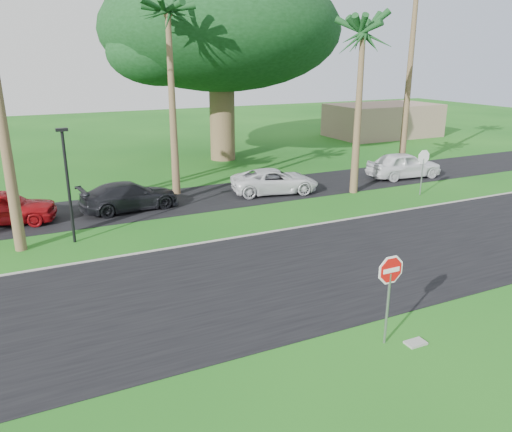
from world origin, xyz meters
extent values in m
plane|color=#145215|center=(0.00, 0.00, 0.00)|extent=(120.00, 120.00, 0.00)
cube|color=black|center=(0.00, 2.00, 0.01)|extent=(120.00, 8.00, 0.02)
cube|color=black|center=(0.00, 12.50, 0.01)|extent=(120.00, 5.00, 0.02)
cube|color=gray|center=(0.00, 6.05, 0.03)|extent=(120.00, 0.12, 0.06)
cylinder|color=gray|center=(0.50, -3.00, 1.00)|extent=(0.07, 0.07, 2.00)
cylinder|color=white|center=(0.50, -3.00, 2.10)|extent=(1.05, 0.02, 1.05)
cylinder|color=red|center=(0.50, -3.00, 2.10)|extent=(0.90, 0.02, 0.90)
cube|color=white|center=(0.50, -3.00, 2.10)|extent=(0.50, 0.02, 0.12)
cylinder|color=gray|center=(12.00, 8.00, 1.00)|extent=(0.07, 0.07, 2.00)
cylinder|color=white|center=(12.00, 8.00, 2.10)|extent=(1.05, 0.02, 1.05)
cylinder|color=red|center=(12.00, 8.00, 2.10)|extent=(0.90, 0.02, 0.90)
cube|color=white|center=(12.00, 8.00, 2.10)|extent=(0.50, 0.02, 0.12)
cone|color=brown|center=(0.00, 14.00, 4.75)|extent=(0.44, 0.44, 9.50)
cone|color=brown|center=(9.00, 10.00, 4.25)|extent=(0.44, 0.44, 8.50)
cone|color=brown|center=(15.00, 13.00, 6.00)|extent=(0.44, 0.44, 12.00)
cylinder|color=brown|center=(6.00, 22.00, 3.00)|extent=(1.80, 1.80, 6.00)
ellipsoid|color=black|center=(6.00, 22.00, 9.00)|extent=(16.50, 16.50, 8.25)
cylinder|color=black|center=(-6.00, 8.50, 2.25)|extent=(0.12, 0.12, 4.50)
cube|color=black|center=(-6.00, 8.50, 4.58)|extent=(0.45, 0.25, 0.12)
cube|color=gray|center=(24.00, 26.00, 1.50)|extent=(10.00, 6.00, 3.00)
imported|color=maroon|center=(-8.62, 12.28, 0.79)|extent=(4.92, 2.82, 1.58)
imported|color=black|center=(-2.97, 12.02, 0.69)|extent=(4.95, 2.42, 1.39)
imported|color=silver|center=(4.97, 11.78, 0.67)|extent=(5.16, 3.15, 1.34)
imported|color=white|center=(13.92, 11.55, 0.80)|extent=(4.86, 2.31, 1.60)
cube|color=gray|center=(1.21, -3.40, 0.03)|extent=(0.55, 0.36, 0.06)
camera|label=1|loc=(-7.57, -11.96, 7.23)|focal=35.00mm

